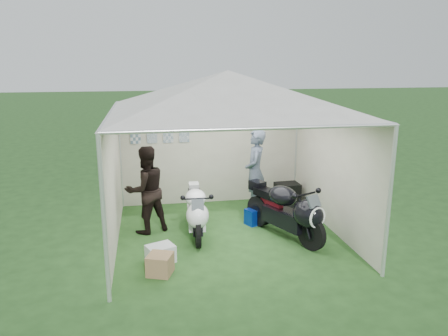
{
  "coord_description": "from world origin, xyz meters",
  "views": [
    {
      "loc": [
        -1.41,
        -7.48,
        3.17
      ],
      "look_at": [
        -0.01,
        0.35,
        1.2
      ],
      "focal_mm": 35.0,
      "sensor_mm": 36.0,
      "label": 1
    }
  ],
  "objects_px": {
    "equipment_box": "(287,194)",
    "crate_1": "(160,264)",
    "paddock_stand": "(256,216)",
    "person_blue_jacket": "(255,172)",
    "person_dark_jacket": "(146,190)",
    "canopy_tent": "(228,95)",
    "crate_0": "(161,254)",
    "motorcycle_black": "(288,210)",
    "motorcycle_white": "(196,211)"
  },
  "relations": [
    {
      "from": "motorcycle_white",
      "to": "person_dark_jacket",
      "type": "xyz_separation_m",
      "value": [
        -0.89,
        0.35,
        0.34
      ]
    },
    {
      "from": "paddock_stand",
      "to": "motorcycle_white",
      "type": "bearing_deg",
      "value": -162.86
    },
    {
      "from": "canopy_tent",
      "to": "motorcycle_black",
      "type": "height_order",
      "value": "canopy_tent"
    },
    {
      "from": "canopy_tent",
      "to": "paddock_stand",
      "type": "relative_size",
      "value": 13.56
    },
    {
      "from": "canopy_tent",
      "to": "motorcycle_black",
      "type": "distance_m",
      "value": 2.31
    },
    {
      "from": "motorcycle_black",
      "to": "person_dark_jacket",
      "type": "relative_size",
      "value": 1.13
    },
    {
      "from": "person_dark_jacket",
      "to": "paddock_stand",
      "type": "bearing_deg",
      "value": 156.7
    },
    {
      "from": "motorcycle_white",
      "to": "crate_0",
      "type": "xyz_separation_m",
      "value": [
        -0.7,
        -0.99,
        -0.34
      ]
    },
    {
      "from": "person_blue_jacket",
      "to": "paddock_stand",
      "type": "bearing_deg",
      "value": 3.56
    },
    {
      "from": "crate_1",
      "to": "equipment_box",
      "type": "bearing_deg",
      "value": 43.33
    },
    {
      "from": "canopy_tent",
      "to": "crate_1",
      "type": "xyz_separation_m",
      "value": [
        -1.29,
        -1.36,
        -2.42
      ]
    },
    {
      "from": "motorcycle_black",
      "to": "motorcycle_white",
      "type": "bearing_deg",
      "value": 140.14
    },
    {
      "from": "canopy_tent",
      "to": "paddock_stand",
      "type": "bearing_deg",
      "value": 32.48
    },
    {
      "from": "motorcycle_black",
      "to": "person_dark_jacket",
      "type": "distance_m",
      "value": 2.64
    },
    {
      "from": "paddock_stand",
      "to": "person_dark_jacket",
      "type": "bearing_deg",
      "value": -179.09
    },
    {
      "from": "paddock_stand",
      "to": "crate_1",
      "type": "distance_m",
      "value": 2.65
    },
    {
      "from": "motorcycle_white",
      "to": "equipment_box",
      "type": "relative_size",
      "value": 3.44
    },
    {
      "from": "crate_0",
      "to": "motorcycle_black",
      "type": "bearing_deg",
      "value": 13.36
    },
    {
      "from": "equipment_box",
      "to": "motorcycle_white",
      "type": "bearing_deg",
      "value": -148.51
    },
    {
      "from": "canopy_tent",
      "to": "equipment_box",
      "type": "bearing_deg",
      "value": 40.54
    },
    {
      "from": "canopy_tent",
      "to": "crate_1",
      "type": "distance_m",
      "value": 3.06
    },
    {
      "from": "motorcycle_white",
      "to": "equipment_box",
      "type": "xyz_separation_m",
      "value": [
        2.19,
        1.34,
        -0.23
      ]
    },
    {
      "from": "motorcycle_black",
      "to": "crate_0",
      "type": "bearing_deg",
      "value": 168.84
    },
    {
      "from": "paddock_stand",
      "to": "person_blue_jacket",
      "type": "height_order",
      "value": "person_blue_jacket"
    },
    {
      "from": "equipment_box",
      "to": "crate_1",
      "type": "distance_m",
      "value": 4.0
    },
    {
      "from": "canopy_tent",
      "to": "paddock_stand",
      "type": "height_order",
      "value": "canopy_tent"
    },
    {
      "from": "canopy_tent",
      "to": "crate_1",
      "type": "bearing_deg",
      "value": -133.51
    },
    {
      "from": "equipment_box",
      "to": "crate_0",
      "type": "bearing_deg",
      "value": -141.06
    },
    {
      "from": "motorcycle_white",
      "to": "person_blue_jacket",
      "type": "height_order",
      "value": "person_blue_jacket"
    },
    {
      "from": "person_blue_jacket",
      "to": "motorcycle_black",
      "type": "bearing_deg",
      "value": 24.49
    },
    {
      "from": "paddock_stand",
      "to": "crate_1",
      "type": "relative_size",
      "value": 1.19
    },
    {
      "from": "equipment_box",
      "to": "crate_0",
      "type": "xyz_separation_m",
      "value": [
        -2.89,
        -2.33,
        -0.12
      ]
    },
    {
      "from": "motorcycle_black",
      "to": "crate_1",
      "type": "relative_size",
      "value": 5.29
    },
    {
      "from": "motorcycle_white",
      "to": "crate_0",
      "type": "bearing_deg",
      "value": -121.63
    },
    {
      "from": "person_blue_jacket",
      "to": "equipment_box",
      "type": "xyz_separation_m",
      "value": [
        0.82,
        0.32,
        -0.63
      ]
    },
    {
      "from": "person_dark_jacket",
      "to": "person_blue_jacket",
      "type": "bearing_deg",
      "value": 172.46
    },
    {
      "from": "paddock_stand",
      "to": "person_blue_jacket",
      "type": "xyz_separation_m",
      "value": [
        0.13,
        0.64,
        0.74
      ]
    },
    {
      "from": "person_blue_jacket",
      "to": "crate_1",
      "type": "distance_m",
      "value": 3.28
    },
    {
      "from": "person_blue_jacket",
      "to": "crate_0",
      "type": "distance_m",
      "value": 2.98
    },
    {
      "from": "motorcycle_white",
      "to": "equipment_box",
      "type": "distance_m",
      "value": 2.58
    },
    {
      "from": "motorcycle_white",
      "to": "crate_1",
      "type": "height_order",
      "value": "motorcycle_white"
    },
    {
      "from": "motorcycle_black",
      "to": "paddock_stand",
      "type": "height_order",
      "value": "motorcycle_black"
    },
    {
      "from": "canopy_tent",
      "to": "person_dark_jacket",
      "type": "relative_size",
      "value": 3.43
    },
    {
      "from": "motorcycle_black",
      "to": "equipment_box",
      "type": "xyz_separation_m",
      "value": [
        0.58,
        1.79,
        -0.29
      ]
    },
    {
      "from": "motorcycle_black",
      "to": "equipment_box",
      "type": "distance_m",
      "value": 1.9
    },
    {
      "from": "person_blue_jacket",
      "to": "crate_1",
      "type": "height_order",
      "value": "person_blue_jacket"
    },
    {
      "from": "equipment_box",
      "to": "paddock_stand",
      "type": "bearing_deg",
      "value": -134.8
    },
    {
      "from": "paddock_stand",
      "to": "crate_1",
      "type": "xyz_separation_m",
      "value": [
        -1.96,
        -1.79,
        0.0
      ]
    },
    {
      "from": "motorcycle_white",
      "to": "crate_1",
      "type": "distance_m",
      "value": 1.61
    },
    {
      "from": "equipment_box",
      "to": "crate_1",
      "type": "bearing_deg",
      "value": -136.67
    }
  ]
}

